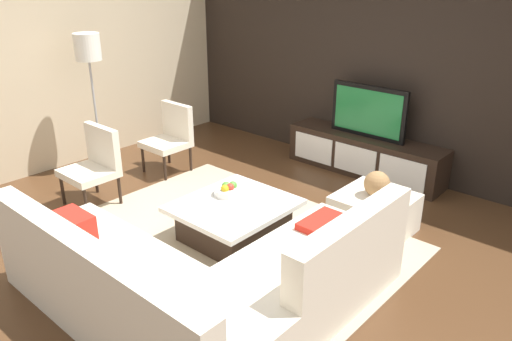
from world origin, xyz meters
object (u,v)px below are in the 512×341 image
(accent_chair_far, at_px, (171,134))
(television, at_px, (368,111))
(sectional_couch, at_px, (201,282))
(ottoman, at_px, (374,214))
(coffee_table, at_px, (234,220))
(floor_lamp, at_px, (89,57))
(decorative_ball, at_px, (377,184))
(media_console, at_px, (364,155))
(accent_chair_near, at_px, (95,161))
(fruit_bowl, at_px, (228,190))

(accent_chair_far, bearing_deg, television, 48.23)
(television, height_order, sectional_couch, television)
(ottoman, bearing_deg, coffee_table, -133.22)
(television, relative_size, floor_lamp, 0.58)
(sectional_couch, xyz_separation_m, decorative_ball, (0.34, 2.02, 0.24))
(floor_lamp, bearing_deg, television, 40.10)
(accent_chair_far, bearing_deg, media_console, 48.22)
(sectional_couch, xyz_separation_m, coffee_table, (-0.62, 1.00, -0.09))
(ottoman, xyz_separation_m, decorative_ball, (0.00, 0.00, 0.33))
(accent_chair_far, bearing_deg, ottoman, 15.14)
(floor_lamp, bearing_deg, accent_chair_near, -34.35)
(accent_chair_near, distance_m, accent_chair_far, 1.18)
(floor_lamp, relative_size, accent_chair_far, 2.02)
(sectional_couch, bearing_deg, ottoman, 80.39)
(sectional_couch, height_order, ottoman, sectional_couch)
(accent_chair_near, distance_m, ottoman, 3.06)
(media_console, bearing_deg, ottoman, -56.08)
(coffee_table, xyz_separation_m, fruit_bowl, (-0.18, 0.10, 0.23))
(media_console, xyz_separation_m, floor_lamp, (-2.60, -2.19, 1.23))
(accent_chair_near, xyz_separation_m, ottoman, (2.68, 1.45, -0.29))
(coffee_table, height_order, accent_chair_far, accent_chair_far)
(accent_chair_near, relative_size, decorative_ball, 3.39)
(coffee_table, height_order, ottoman, ottoman)
(coffee_table, xyz_separation_m, accent_chair_near, (-1.72, -0.43, 0.29))
(fruit_bowl, bearing_deg, decorative_ball, 38.95)
(coffee_table, relative_size, accent_chair_near, 1.24)
(fruit_bowl, height_order, accent_chair_far, accent_chair_far)
(fruit_bowl, bearing_deg, accent_chair_near, -160.91)
(television, relative_size, accent_chair_near, 1.16)
(floor_lamp, bearing_deg, ottoman, 14.81)
(coffee_table, distance_m, floor_lamp, 2.81)
(television, height_order, ottoman, television)
(fruit_bowl, bearing_deg, coffee_table, -29.58)
(fruit_bowl, distance_m, accent_chair_far, 1.78)
(coffee_table, relative_size, ottoman, 1.54)
(accent_chair_far, bearing_deg, decorative_ball, 15.14)
(sectional_couch, xyz_separation_m, accent_chair_far, (-2.45, 1.75, 0.20))
(coffee_table, bearing_deg, media_console, 87.51)
(coffee_table, bearing_deg, ottoman, 46.78)
(coffee_table, xyz_separation_m, floor_lamp, (-2.50, 0.10, 1.28))
(media_console, distance_m, television, 0.57)
(ottoman, bearing_deg, decorative_ball, 0.00)
(media_console, relative_size, ottoman, 2.94)
(television, bearing_deg, floor_lamp, -139.90)
(television, bearing_deg, fruit_bowl, -97.21)
(floor_lamp, bearing_deg, media_console, 40.09)
(coffee_table, xyz_separation_m, ottoman, (0.96, 1.02, -0.00))
(fruit_bowl, distance_m, decorative_ball, 1.46)
(media_console, bearing_deg, accent_chair_far, -141.21)
(media_console, relative_size, television, 2.04)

